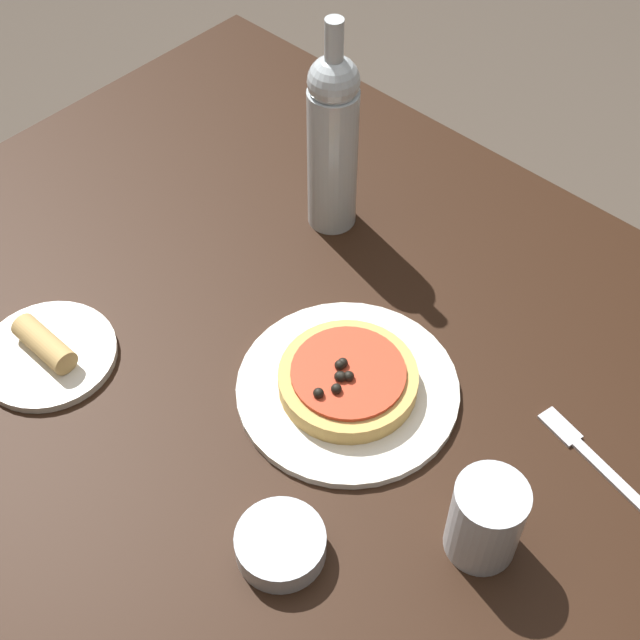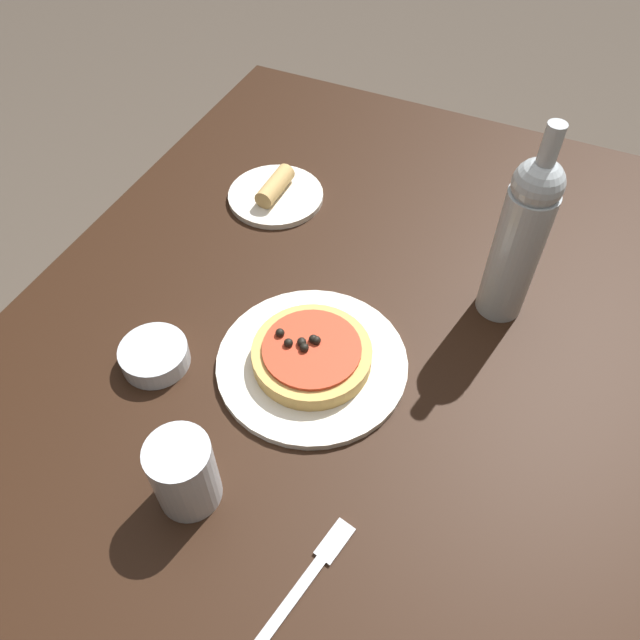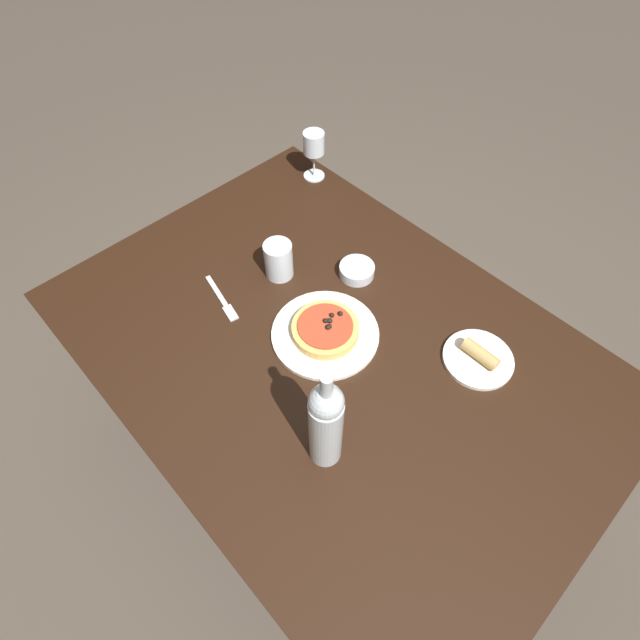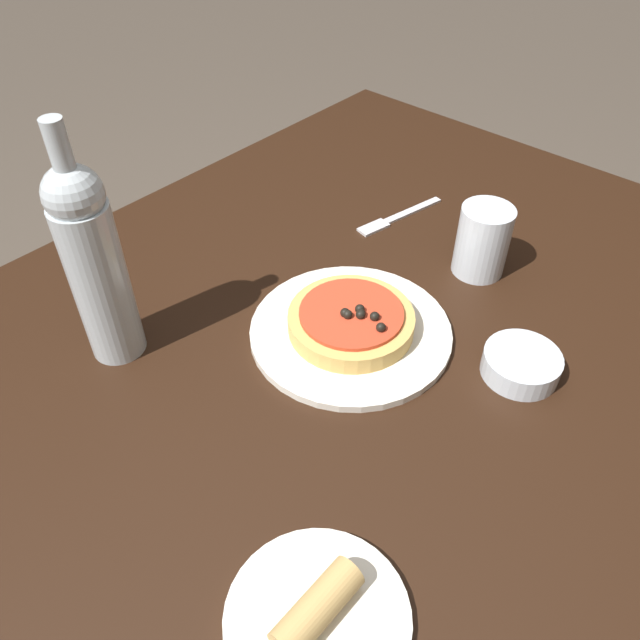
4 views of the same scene
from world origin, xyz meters
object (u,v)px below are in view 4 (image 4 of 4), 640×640
at_px(side_bowl, 521,364).
at_px(side_plate, 317,616).
at_px(dinner_plate, 351,331).
at_px(fork, 396,218).
at_px(dining_table, 329,377).
at_px(wine_bottle, 94,262).
at_px(pizza, 351,320).
at_px(water_cup, 483,241).

height_order(side_bowl, side_plate, side_plate).
bearing_deg(side_plate, dinner_plate, -145.00).
bearing_deg(fork, side_bowl, 73.49).
distance_m(side_bowl, side_plate, 0.43).
distance_m(dining_table, side_bowl, 0.28).
bearing_deg(wine_bottle, dinner_plate, 136.09).
relative_size(wine_bottle, side_plate, 1.86).
bearing_deg(pizza, side_plate, 34.97).
distance_m(dining_table, side_plate, 0.40).
relative_size(wine_bottle, fork, 1.83).
bearing_deg(dining_table, pizza, 161.68).
bearing_deg(side_bowl, side_plate, 1.76).
bearing_deg(wine_bottle, water_cup, 149.84).
xyz_separation_m(water_cup, side_plate, (0.59, 0.18, -0.05)).
height_order(dining_table, dinner_plate, dinner_plate).
relative_size(dinner_plate, pizza, 1.61).
distance_m(side_bowl, fork, 0.40).
bearing_deg(dining_table, side_plate, 39.20).
bearing_deg(wine_bottle, fork, 169.34).
xyz_separation_m(fork, side_plate, (0.63, 0.37, 0.01)).
height_order(dinner_plate, side_plate, side_plate).
xyz_separation_m(wine_bottle, water_cup, (-0.50, 0.29, -0.10)).
xyz_separation_m(water_cup, side_bowl, (0.16, 0.16, -0.04)).
distance_m(dining_table, fork, 0.35).
relative_size(dinner_plate, side_bowl, 2.79).
xyz_separation_m(wine_bottle, side_bowl, (-0.34, 0.45, -0.14)).
xyz_separation_m(pizza, water_cup, (-0.26, 0.06, 0.03)).
xyz_separation_m(side_bowl, fork, (-0.19, -0.35, -0.01)).
distance_m(dining_table, dinner_plate, 0.09).
distance_m(dining_table, pizza, 0.11).
relative_size(water_cup, side_bowl, 1.10).
bearing_deg(side_bowl, pizza, -66.75).
distance_m(fork, side_plate, 0.73).
relative_size(water_cup, fork, 0.62).
bearing_deg(wine_bottle, side_plate, 78.39).
relative_size(dining_table, wine_bottle, 4.32).
xyz_separation_m(wine_bottle, side_plate, (0.10, 0.47, -0.14)).
bearing_deg(pizza, water_cup, 167.43).
bearing_deg(fork, water_cup, 92.62).
distance_m(water_cup, fork, 0.20).
bearing_deg(fork, dining_table, 32.68).
relative_size(side_bowl, side_plate, 0.57).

